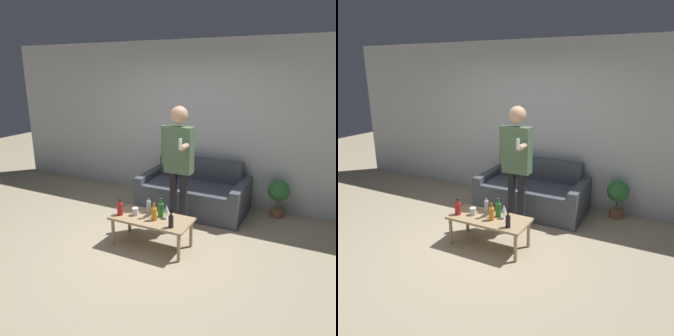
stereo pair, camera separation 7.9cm
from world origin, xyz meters
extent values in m
plane|color=tan|center=(0.00, 0.00, 0.00)|extent=(16.00, 16.00, 0.00)
cube|color=silver|center=(0.00, 2.17, 1.35)|extent=(8.00, 0.06, 2.70)
cube|color=#474C56|center=(0.15, 1.48, 0.23)|extent=(1.42, 0.66, 0.46)
cube|color=#474C56|center=(0.15, 1.94, 0.39)|extent=(1.42, 0.26, 0.79)
cube|color=#474C56|center=(-0.63, 1.61, 0.28)|extent=(0.14, 0.92, 0.56)
cube|color=#474C56|center=(0.93, 1.61, 0.28)|extent=(0.14, 0.92, 0.56)
cube|color=tan|center=(0.10, 0.29, 0.38)|extent=(1.04, 0.49, 0.03)
cylinder|color=tan|center=(-0.37, 0.10, 0.18)|extent=(0.04, 0.04, 0.37)
cylinder|color=tan|center=(0.57, 0.10, 0.18)|extent=(0.04, 0.04, 0.37)
cylinder|color=tan|center=(-0.37, 0.49, 0.18)|extent=(0.04, 0.04, 0.37)
cylinder|color=tan|center=(0.57, 0.49, 0.18)|extent=(0.04, 0.04, 0.37)
cylinder|color=#B21E1E|center=(-0.31, 0.19, 0.47)|extent=(0.08, 0.08, 0.15)
cylinder|color=#B21E1E|center=(-0.31, 0.19, 0.58)|extent=(0.03, 0.03, 0.06)
cylinder|color=black|center=(-0.31, 0.19, 0.60)|extent=(0.03, 0.03, 0.01)
cylinder|color=#23752D|center=(0.19, 0.37, 0.49)|extent=(0.07, 0.07, 0.18)
cylinder|color=#23752D|center=(0.19, 0.37, 0.61)|extent=(0.03, 0.03, 0.07)
cylinder|color=black|center=(0.19, 0.37, 0.64)|extent=(0.03, 0.03, 0.01)
cylinder|color=orange|center=(0.16, 0.25, 0.48)|extent=(0.07, 0.07, 0.16)
cylinder|color=orange|center=(0.16, 0.25, 0.59)|extent=(0.03, 0.03, 0.06)
cylinder|color=black|center=(0.16, 0.25, 0.62)|extent=(0.03, 0.03, 0.01)
cylinder|color=silver|center=(-0.01, 0.42, 0.48)|extent=(0.06, 0.06, 0.16)
cylinder|color=silver|center=(-0.01, 0.42, 0.59)|extent=(0.02, 0.02, 0.06)
cylinder|color=black|center=(-0.01, 0.42, 0.62)|extent=(0.02, 0.02, 0.01)
cylinder|color=black|center=(0.44, 0.16, 0.47)|extent=(0.06, 0.06, 0.15)
cylinder|color=black|center=(0.44, 0.16, 0.58)|extent=(0.02, 0.02, 0.06)
cylinder|color=black|center=(0.44, 0.16, 0.60)|extent=(0.03, 0.03, 0.01)
cylinder|color=silver|center=(0.28, 0.36, 0.40)|extent=(0.07, 0.07, 0.01)
cylinder|color=silver|center=(0.28, 0.36, 0.44)|extent=(0.01, 0.01, 0.08)
cone|color=silver|center=(0.28, 0.36, 0.53)|extent=(0.07, 0.07, 0.11)
cylinder|color=white|center=(-0.13, 0.27, 0.45)|extent=(0.08, 0.08, 0.10)
cylinder|color=#232328|center=(0.13, 0.89, 0.43)|extent=(0.11, 0.11, 0.85)
cylinder|color=#232328|center=(0.28, 0.89, 0.43)|extent=(0.11, 0.11, 0.85)
cube|color=#4C6B4C|center=(0.20, 0.89, 1.17)|extent=(0.39, 0.17, 0.64)
sphere|color=tan|center=(0.20, 0.89, 1.64)|extent=(0.23, 0.23, 0.23)
cylinder|color=#4C6B4C|center=(-0.02, 0.89, 1.22)|extent=(0.07, 0.07, 0.54)
cylinder|color=tan|center=(0.36, 0.75, 1.27)|extent=(0.07, 0.28, 0.07)
cube|color=white|center=(0.36, 0.58, 1.33)|extent=(0.03, 0.03, 0.14)
cylinder|color=#936042|center=(1.42, 1.95, 0.06)|extent=(0.21, 0.21, 0.12)
cylinder|color=#476B38|center=(1.42, 1.95, 0.22)|extent=(0.03, 0.03, 0.20)
sphere|color=#337A38|center=(1.42, 1.95, 0.43)|extent=(0.33, 0.33, 0.33)
camera|label=1|loc=(1.96, -3.06, 2.20)|focal=35.00mm
camera|label=2|loc=(2.03, -3.02, 2.20)|focal=35.00mm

